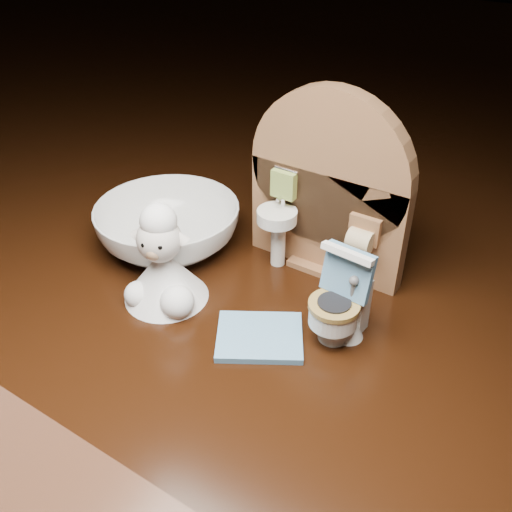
{
  "coord_description": "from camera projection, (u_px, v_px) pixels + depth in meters",
  "views": [
    {
      "loc": [
        0.16,
        -0.29,
        0.28
      ],
      "look_at": [
        -0.02,
        -0.01,
        0.05
      ],
      "focal_mm": 40.0,
      "sensor_mm": 36.0,
      "label": 1
    }
  ],
  "objects": [
    {
      "name": "ceramic_bowl",
      "position": [
        168.0,
        226.0,
        0.49
      ],
      "size": [
        0.13,
        0.13,
        0.04
      ],
      "primitive_type": "imported",
      "rotation": [
        0.0,
        0.0,
        -0.07
      ],
      "color": "white",
      "rests_on": "ground"
    },
    {
      "name": "toy_toilet",
      "position": [
        341.0,
        305.0,
        0.39
      ],
      "size": [
        0.04,
        0.05,
        0.07
      ],
      "rotation": [
        0.0,
        0.0,
        -0.08
      ],
      "color": "white",
      "rests_on": "ground"
    },
    {
      "name": "bath_mat",
      "position": [
        260.0,
        337.0,
        0.4
      ],
      "size": [
        0.08,
        0.07,
        0.0
      ],
      "primitive_type": "cube",
      "rotation": [
        0.0,
        0.0,
        0.54
      ],
      "color": "#5F94BE",
      "rests_on": "ground"
    },
    {
      "name": "plush_lamb",
      "position": [
        163.0,
        268.0,
        0.42
      ],
      "size": [
        0.07,
        0.06,
        0.08
      ],
      "rotation": [
        0.0,
        0.0,
        0.36
      ],
      "color": "white",
      "rests_on": "ground"
    },
    {
      "name": "backdrop_panel",
      "position": [
        327.0,
        195.0,
        0.44
      ],
      "size": [
        0.13,
        0.05,
        0.15
      ],
      "color": "#8D5D39",
      "rests_on": "ground"
    },
    {
      "name": "toilet_brush",
      "position": [
        349.0,
        321.0,
        0.4
      ],
      "size": [
        0.02,
        0.02,
        0.05
      ],
      "color": "white",
      "rests_on": "ground"
    }
  ]
}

